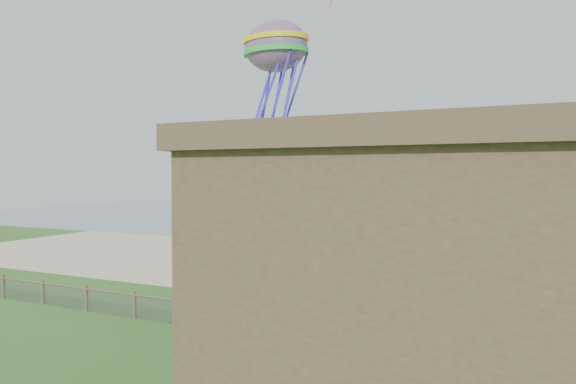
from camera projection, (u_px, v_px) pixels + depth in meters
name	position (u px, v px, depth m)	size (l,w,h in m)	color
sand_beach	(362.00, 270.00, 35.55)	(72.00, 20.00, 0.02)	#C8B390
ocean	(449.00, 219.00, 75.39)	(160.00, 68.00, 0.02)	slate
chainlink_fence	(248.00, 323.00, 21.05)	(36.20, 0.20, 1.25)	brown
picnic_table	(300.00, 343.00, 18.98)	(1.90, 1.43, 0.80)	brown
octopus_kite	(276.00, 83.00, 25.25)	(3.40, 2.40, 7.01)	#DA5122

